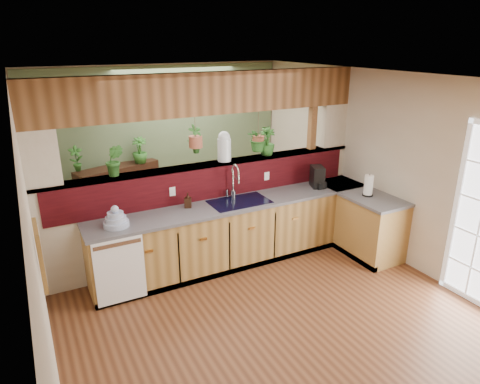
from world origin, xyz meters
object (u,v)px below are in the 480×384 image
dish_stack (116,220)px  soap_dispenser (188,200)px  coffee_maker (318,178)px  glass_jar (224,146)px  faucet (234,180)px  shelving_console (119,192)px  paper_towel (368,186)px

dish_stack → soap_dispenser: dish_stack is taller
coffee_maker → glass_jar: (-1.36, 0.37, 0.55)m
faucet → dish_stack: faucet is taller
dish_stack → coffee_maker: bearing=1.0°
shelving_console → faucet: bearing=-79.5°
paper_towel → shelving_console: bearing=134.6°
dish_stack → shelving_console: bearing=77.3°
soap_dispenser → glass_jar: size_ratio=0.48×
glass_jar → shelving_console: bearing=120.2°
faucet → soap_dispenser: faucet is taller
soap_dispenser → paper_towel: (2.42, -0.76, 0.05)m
coffee_maker → paper_towel: bearing=-35.6°
faucet → paper_towel: faucet is taller
faucet → paper_towel: 1.90m
faucet → glass_jar: 0.49m
faucet → dish_stack: (-1.67, -0.20, -0.19)m
paper_towel → glass_jar: glass_jar is taller
faucet → soap_dispenser: (-0.69, -0.02, -0.17)m
soap_dispenser → coffee_maker: coffee_maker is taller
faucet → glass_jar: size_ratio=1.19×
faucet → soap_dispenser: 0.71m
dish_stack → shelving_console: size_ratio=0.21×
paper_towel → shelving_console: size_ratio=0.23×
soap_dispenser → shelving_console: size_ratio=0.14×
dish_stack → coffee_maker: (2.99, 0.05, 0.06)m
soap_dispenser → glass_jar: bearing=20.3°
shelving_console → soap_dispenser: bearing=-96.0°
soap_dispenser → coffee_maker: bearing=-3.6°
faucet → paper_towel: (1.72, -0.78, -0.12)m
glass_jar → shelving_console: glass_jar is taller
coffee_maker → shelving_console: size_ratio=0.22×
soap_dispenser → coffee_maker: size_ratio=0.64×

